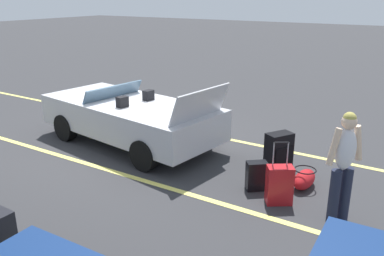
{
  "coord_description": "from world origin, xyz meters",
  "views": [
    {
      "loc": [
        -5.57,
        6.37,
        3.15
      ],
      "look_at": [
        -1.78,
        0.3,
        0.75
      ],
      "focal_mm": 37.65,
      "sensor_mm": 36.0,
      "label": 1
    }
  ],
  "objects_px": {
    "suitcase_large_black": "(279,152)",
    "suitcase_medium_bright": "(279,185)",
    "traveler_person": "(344,162)",
    "duffel_bag": "(304,179)",
    "suitcase_small_carryon": "(256,176)",
    "convertible_car": "(124,116)"
  },
  "relations": [
    {
      "from": "suitcase_medium_bright",
      "to": "suitcase_large_black",
      "type": "bearing_deg",
      "value": 167.31
    },
    {
      "from": "suitcase_medium_bright",
      "to": "traveler_person",
      "type": "distance_m",
      "value": 1.1
    },
    {
      "from": "suitcase_large_black",
      "to": "traveler_person",
      "type": "relative_size",
      "value": 0.45
    },
    {
      "from": "traveler_person",
      "to": "suitcase_medium_bright",
      "type": "bearing_deg",
      "value": 33.46
    },
    {
      "from": "traveler_person",
      "to": "suitcase_small_carryon",
      "type": "bearing_deg",
      "value": 25.09
    },
    {
      "from": "suitcase_large_black",
      "to": "convertible_car",
      "type": "bearing_deg",
      "value": -145.13
    },
    {
      "from": "traveler_person",
      "to": "convertible_car",
      "type": "bearing_deg",
      "value": 26.12
    },
    {
      "from": "suitcase_small_carryon",
      "to": "suitcase_large_black",
      "type": "bearing_deg",
      "value": -41.93
    },
    {
      "from": "convertible_car",
      "to": "suitcase_small_carryon",
      "type": "distance_m",
      "value": 3.51
    },
    {
      "from": "duffel_bag",
      "to": "traveler_person",
      "type": "distance_m",
      "value": 1.33
    },
    {
      "from": "suitcase_large_black",
      "to": "traveler_person",
      "type": "height_order",
      "value": "traveler_person"
    },
    {
      "from": "suitcase_large_black",
      "to": "suitcase_medium_bright",
      "type": "height_order",
      "value": "suitcase_medium_bright"
    },
    {
      "from": "suitcase_large_black",
      "to": "duffel_bag",
      "type": "xyz_separation_m",
      "value": [
        -0.62,
        0.41,
        -0.21
      ]
    },
    {
      "from": "convertible_car",
      "to": "duffel_bag",
      "type": "height_order",
      "value": "convertible_car"
    },
    {
      "from": "suitcase_small_carryon",
      "to": "traveler_person",
      "type": "distance_m",
      "value": 1.58
    },
    {
      "from": "suitcase_large_black",
      "to": "suitcase_medium_bright",
      "type": "xyz_separation_m",
      "value": [
        -0.44,
        1.15,
        -0.05
      ]
    },
    {
      "from": "suitcase_large_black",
      "to": "suitcase_medium_bright",
      "type": "bearing_deg",
      "value": -38.64
    },
    {
      "from": "suitcase_large_black",
      "to": "traveler_person",
      "type": "bearing_deg",
      "value": -11.34
    },
    {
      "from": "convertible_car",
      "to": "suitcase_large_black",
      "type": "bearing_deg",
      "value": -167.61
    },
    {
      "from": "convertible_car",
      "to": "duffel_bag",
      "type": "xyz_separation_m",
      "value": [
        -4.1,
        0.13,
        -0.43
      ]
    },
    {
      "from": "suitcase_medium_bright",
      "to": "duffel_bag",
      "type": "xyz_separation_m",
      "value": [
        -0.18,
        -0.74,
        -0.16
      ]
    },
    {
      "from": "suitcase_small_carryon",
      "to": "duffel_bag",
      "type": "bearing_deg",
      "value": -92.36
    }
  ]
}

